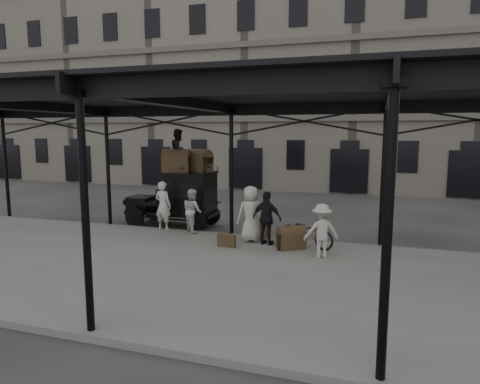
% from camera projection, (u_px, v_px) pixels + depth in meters
% --- Properties ---
extents(ground, '(120.00, 120.00, 0.00)m').
position_uv_depth(ground, '(210.00, 252.00, 13.25)').
color(ground, '#383533').
rests_on(ground, ground).
extents(platform, '(28.00, 8.00, 0.15)m').
position_uv_depth(platform, '(182.00, 270.00, 11.35)').
color(platform, slate).
rests_on(platform, ground).
extents(canopy, '(22.50, 9.00, 4.74)m').
position_uv_depth(canopy, '(184.00, 97.00, 10.98)').
color(canopy, black).
rests_on(canopy, ground).
extents(building_frontage, '(64.00, 8.00, 14.00)m').
position_uv_depth(building_frontage, '(308.00, 83.00, 29.21)').
color(building_frontage, slate).
rests_on(building_frontage, ground).
extents(taxi, '(3.65, 1.55, 2.18)m').
position_uv_depth(taxi, '(182.00, 197.00, 16.67)').
color(taxi, black).
rests_on(taxi, ground).
extents(porter_left, '(0.71, 0.52, 1.78)m').
position_uv_depth(porter_left, '(163.00, 206.00, 15.58)').
color(porter_left, beige).
rests_on(porter_left, platform).
extents(porter_midleft, '(0.96, 0.94, 1.56)m').
position_uv_depth(porter_midleft, '(192.00, 210.00, 15.24)').
color(porter_midleft, beige).
rests_on(porter_midleft, platform).
extents(porter_centre, '(1.07, 0.99, 1.83)m').
position_uv_depth(porter_centre, '(251.00, 214.00, 13.90)').
color(porter_centre, beige).
rests_on(porter_centre, platform).
extents(porter_official, '(1.07, 0.64, 1.71)m').
position_uv_depth(porter_official, '(267.00, 218.00, 13.49)').
color(porter_official, black).
rests_on(porter_official, platform).
extents(porter_right, '(1.14, 0.91, 1.55)m').
position_uv_depth(porter_right, '(321.00, 231.00, 12.14)').
color(porter_right, beige).
rests_on(porter_right, platform).
extents(bicycle, '(1.96, 1.28, 0.97)m').
position_uv_depth(bicycle, '(307.00, 232.00, 13.25)').
color(bicycle, black).
rests_on(bicycle, platform).
extents(porter_roof, '(0.68, 0.84, 1.64)m').
position_uv_depth(porter_roof, '(179.00, 150.00, 16.34)').
color(porter_roof, black).
rests_on(porter_roof, taxi).
extents(steamer_trunk_roof_near, '(1.13, 0.86, 0.74)m').
position_uv_depth(steamer_trunk_roof_near, '(176.00, 162.00, 16.27)').
color(steamer_trunk_roof_near, '#4A3422').
rests_on(steamer_trunk_roof_near, taxi).
extents(steamer_trunk_roof_far, '(1.14, 0.93, 0.72)m').
position_uv_depth(steamer_trunk_roof_far, '(199.00, 162.00, 16.47)').
color(steamer_trunk_roof_far, '#4A3422').
rests_on(steamer_trunk_roof_far, taxi).
extents(steamer_trunk_platform, '(0.95, 0.86, 0.60)m').
position_uv_depth(steamer_trunk_platform, '(291.00, 239.00, 13.11)').
color(steamer_trunk_platform, '#4A3422').
rests_on(steamer_trunk_platform, platform).
extents(wicker_hamper, '(0.67, 0.55, 0.50)m').
position_uv_depth(wicker_hamper, '(259.00, 230.00, 14.56)').
color(wicker_hamper, brown).
rests_on(wicker_hamper, platform).
extents(suitcase_upright, '(0.28, 0.62, 0.45)m').
position_uv_depth(suitcase_upright, '(283.00, 235.00, 13.95)').
color(suitcase_upright, '#4A3422').
rests_on(suitcase_upright, platform).
extents(suitcase_flat, '(0.61, 0.22, 0.40)m').
position_uv_depth(suitcase_flat, '(227.00, 241.00, 13.31)').
color(suitcase_flat, '#4A3422').
rests_on(suitcase_flat, platform).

